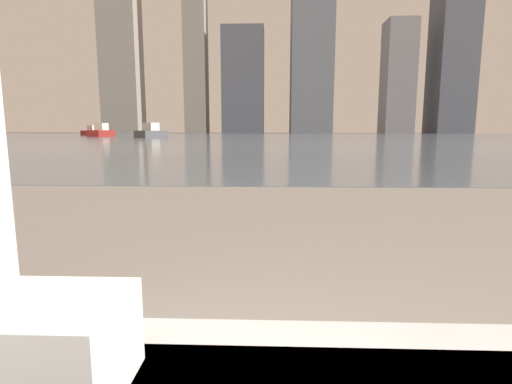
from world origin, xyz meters
name	(u,v)px	position (x,y,z in m)	size (l,w,h in m)	color
towel_stack	(53,348)	(-0.16, 0.74, 0.63)	(0.23, 0.21, 0.16)	white
harbor_water	(270,136)	(0.00, 62.00, 0.01)	(180.00, 110.00, 0.01)	slate
harbor_boat_0	(102,132)	(-25.60, 60.61, 0.72)	(2.25, 5.48, 2.01)	maroon
harbor_boat_1	(93,132)	(-33.57, 75.55, 0.67)	(3.00, 5.25, 1.86)	maroon
harbor_boat_2	(151,132)	(-15.52, 52.53, 0.68)	(3.27, 5.37, 1.91)	#4C4C51
skyline_tower_1	(196,49)	(-21.42, 118.00, 23.74)	(6.14, 6.98, 47.48)	gray
skyline_tower_2	(243,82)	(-7.86, 118.00, 14.75)	(11.82, 8.87, 29.50)	#4C515B
skyline_tower_3	(312,43)	(11.52, 118.00, 25.29)	(11.57, 11.10, 50.59)	slate
skyline_tower_4	(398,78)	(36.02, 118.00, 15.55)	(8.07, 8.76, 31.10)	slate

